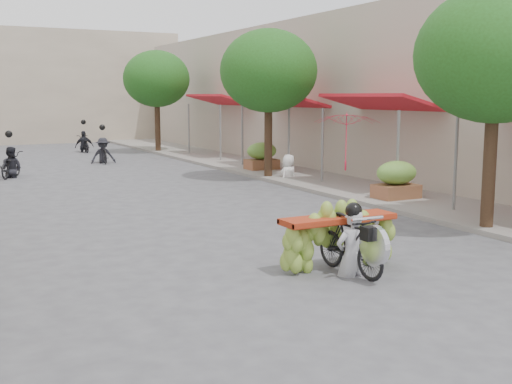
% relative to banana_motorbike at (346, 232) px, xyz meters
% --- Properties ---
extents(ground, '(120.00, 120.00, 0.00)m').
position_rel_banana_motorbike_xyz_m(ground, '(-0.77, -2.75, -0.69)').
color(ground, '#57575C').
rests_on(ground, ground).
extents(sidewalk_right, '(4.00, 60.00, 0.12)m').
position_rel_banana_motorbike_xyz_m(sidewalk_right, '(6.23, 12.25, -0.63)').
color(sidewalk_right, gray).
rests_on(sidewalk_right, ground).
extents(shophouse_row_right, '(9.77, 40.00, 6.00)m').
position_rel_banana_motorbike_xyz_m(shophouse_row_right, '(11.22, 11.24, 2.31)').
color(shophouse_row_right, '#AE9F90').
rests_on(shophouse_row_right, ground).
extents(far_building, '(20.00, 6.00, 7.00)m').
position_rel_banana_motorbike_xyz_m(far_building, '(-0.77, 35.25, 2.81)').
color(far_building, '#B5A48F').
rests_on(far_building, ground).
extents(street_tree_near, '(3.40, 3.40, 5.25)m').
position_rel_banana_motorbike_xyz_m(street_tree_near, '(4.63, 1.25, 3.10)').
color(street_tree_near, '#3A2719').
rests_on(street_tree_near, ground).
extents(street_tree_mid, '(3.40, 3.40, 5.25)m').
position_rel_banana_motorbike_xyz_m(street_tree_mid, '(4.63, 11.25, 3.10)').
color(street_tree_mid, '#3A2719').
rests_on(street_tree_mid, ground).
extents(street_tree_far, '(3.40, 3.40, 5.25)m').
position_rel_banana_motorbike_xyz_m(street_tree_far, '(4.63, 23.25, 3.10)').
color(street_tree_far, '#3A2719').
rests_on(street_tree_far, ground).
extents(produce_crate_mid, '(1.20, 0.88, 1.16)m').
position_rel_banana_motorbike_xyz_m(produce_crate_mid, '(5.43, 5.25, 0.03)').
color(produce_crate_mid, brown).
rests_on(produce_crate_mid, ground).
extents(produce_crate_far, '(1.20, 0.88, 1.16)m').
position_rel_banana_motorbike_xyz_m(produce_crate_far, '(5.43, 13.25, 0.03)').
color(produce_crate_far, brown).
rests_on(produce_crate_far, ground).
extents(banana_motorbike, '(2.20, 1.85, 2.04)m').
position_rel_banana_motorbike_xyz_m(banana_motorbike, '(0.00, 0.00, 0.00)').
color(banana_motorbike, black).
rests_on(banana_motorbike, ground).
extents(market_umbrella, '(2.47, 2.47, 1.78)m').
position_rel_banana_motorbike_xyz_m(market_umbrella, '(5.06, 7.13, 1.80)').
color(market_umbrella, red).
rests_on(market_umbrella, ground).
extents(pedestrian, '(0.90, 0.76, 1.58)m').
position_rel_banana_motorbike_xyz_m(pedestrian, '(5.14, 10.70, 0.22)').
color(pedestrian, white).
rests_on(pedestrian, ground).
extents(bg_motorbike_a, '(1.29, 1.76, 1.95)m').
position_rel_banana_motorbike_xyz_m(bg_motorbike_a, '(-3.44, 15.95, 0.05)').
color(bg_motorbike_a, black).
rests_on(bg_motorbike_a, ground).
extents(bg_motorbike_b, '(1.10, 1.74, 1.95)m').
position_rel_banana_motorbike_xyz_m(bg_motorbike_b, '(0.78, 19.35, 0.16)').
color(bg_motorbike_b, black).
rests_on(bg_motorbike_b, ground).
extents(bg_motorbike_c, '(0.98, 1.55, 1.95)m').
position_rel_banana_motorbike_xyz_m(bg_motorbike_c, '(1.28, 25.30, 0.12)').
color(bg_motorbike_c, black).
rests_on(bg_motorbike_c, ground).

